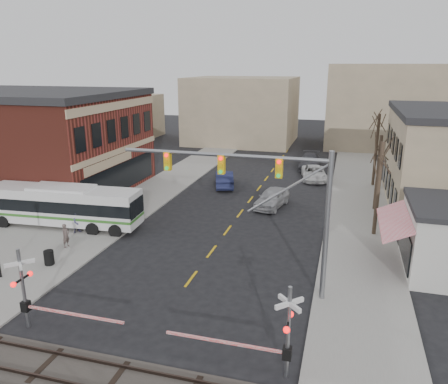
# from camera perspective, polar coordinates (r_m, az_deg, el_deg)

# --- Properties ---
(ground) EXTENTS (160.00, 160.00, 0.00)m
(ground) POSITION_cam_1_polar(r_m,az_deg,el_deg) (24.25, -5.98, -13.35)
(ground) COLOR black
(ground) RESTS_ON ground
(sidewalk_west) EXTENTS (5.00, 60.00, 0.12)m
(sidewalk_west) POSITION_cam_1_polar(r_m,az_deg,el_deg) (44.82, -7.90, 0.80)
(sidewalk_west) COLOR gray
(sidewalk_west) RESTS_ON ground
(sidewalk_east) EXTENTS (5.00, 60.00, 0.12)m
(sidewalk_east) POSITION_cam_1_polar(r_m,az_deg,el_deg) (41.26, 17.09, -1.16)
(sidewalk_east) COLOR gray
(sidewalk_east) RESTS_ON ground
(tree_east_a) EXTENTS (0.28, 0.28, 6.75)m
(tree_east_a) POSITION_cam_1_polar(r_m,az_deg,el_deg) (32.69, 19.50, 0.37)
(tree_east_a) COLOR #382B21
(tree_east_a) RESTS_ON sidewalk_east
(tree_east_b) EXTENTS (0.28, 0.28, 6.30)m
(tree_east_b) POSITION_cam_1_polar(r_m,az_deg,el_deg) (38.57, 19.45, 2.38)
(tree_east_b) COLOR #382B21
(tree_east_b) RESTS_ON sidewalk_east
(tree_east_c) EXTENTS (0.28, 0.28, 7.20)m
(tree_east_c) POSITION_cam_1_polar(r_m,az_deg,el_deg) (46.31, 19.24, 5.20)
(tree_east_c) COLOR #382B21
(tree_east_c) RESTS_ON sidewalk_east
(transit_bus) EXTENTS (12.00, 3.44, 3.05)m
(transit_bus) POSITION_cam_1_polar(r_m,az_deg,el_deg) (35.16, -20.24, -1.62)
(transit_bus) COLOR silver
(transit_bus) RESTS_ON ground
(traffic_signal_mast) EXTENTS (11.08, 0.30, 8.00)m
(traffic_signal_mast) POSITION_cam_1_polar(r_m,az_deg,el_deg) (22.36, 5.87, 0.21)
(traffic_signal_mast) COLOR gray
(traffic_signal_mast) RESTS_ON ground
(rr_crossing_west) EXTENTS (5.60, 1.36, 4.00)m
(rr_crossing_west) POSITION_cam_1_polar(r_m,az_deg,el_deg) (22.42, -23.88, -11.70)
(rr_crossing_west) COLOR gray
(rr_crossing_west) RESTS_ON ground
(rr_crossing_east) EXTENTS (5.60, 1.36, 4.00)m
(rr_crossing_east) POSITION_cam_1_polar(r_m,az_deg,el_deg) (17.95, 6.95, -17.70)
(rr_crossing_east) COLOR gray
(rr_crossing_east) RESTS_ON ground
(trash_bin) EXTENTS (0.60, 0.60, 0.90)m
(trash_bin) POSITION_cam_1_polar(r_m,az_deg,el_deg) (29.14, -21.89, -7.95)
(trash_bin) COLOR black
(trash_bin) RESTS_ON sidewalk_west
(car_a) EXTENTS (2.83, 5.14, 1.66)m
(car_a) POSITION_cam_1_polar(r_m,az_deg,el_deg) (38.07, 6.28, -0.76)
(car_a) COLOR #98999D
(car_a) RESTS_ON ground
(car_b) EXTENTS (3.14, 5.24, 1.63)m
(car_b) POSITION_cam_1_polar(r_m,az_deg,el_deg) (44.16, 0.03, 1.74)
(car_b) COLOR #1C2147
(car_b) RESTS_ON ground
(car_c) EXTENTS (3.24, 5.62, 1.47)m
(car_c) POSITION_cam_1_polar(r_m,az_deg,el_deg) (47.77, 11.68, 2.43)
(car_c) COLOR silver
(car_c) RESTS_ON ground
(car_d) EXTENTS (2.62, 6.01, 1.72)m
(car_d) POSITION_cam_1_polar(r_m,az_deg,el_deg) (52.86, 11.18, 3.93)
(car_d) COLOR #3E3E43
(car_d) RESTS_ON ground
(pedestrian_near) EXTENTS (0.46, 0.64, 1.63)m
(pedestrian_near) POSITION_cam_1_polar(r_m,az_deg,el_deg) (31.25, -19.96, -5.37)
(pedestrian_near) COLOR #584A46
(pedestrian_near) RESTS_ON sidewalk_west
(pedestrian_far) EXTENTS (0.93, 0.95, 1.54)m
(pedestrian_far) POSITION_cam_1_polar(r_m,az_deg,el_deg) (33.62, -18.53, -3.77)
(pedestrian_far) COLOR #3D3A65
(pedestrian_far) RESTS_ON sidewalk_west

